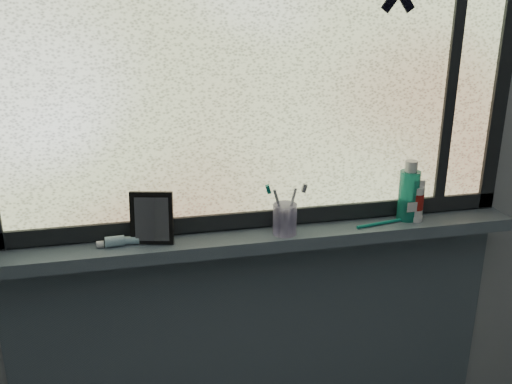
{
  "coord_description": "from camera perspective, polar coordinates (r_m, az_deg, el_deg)",
  "views": [
    {
      "loc": [
        -0.37,
        -0.32,
        1.73
      ],
      "look_at": [
        -0.07,
        1.05,
        1.22
      ],
      "focal_mm": 40.0,
      "sensor_mm": 36.0,
      "label": 1
    }
  ],
  "objects": [
    {
      "name": "frame_right",
      "position": [
        1.98,
        23.61,
        12.51
      ],
      "size": [
        0.05,
        0.03,
        1.1
      ],
      "primitive_type": "cube",
      "color": "black",
      "rests_on": "wall_back"
    },
    {
      "name": "toothbrush_cup",
      "position": [
        1.72,
        2.9,
        -2.72
      ],
      "size": [
        0.08,
        0.08,
        0.09
      ],
      "primitive_type": "cylinder",
      "rotation": [
        0.0,
        0.0,
        -0.14
      ],
      "color": "#AFA2D7",
      "rests_on": "windowsill"
    },
    {
      "name": "frame_bottom",
      "position": [
        1.78,
        0.51,
        -2.57
      ],
      "size": [
        1.6,
        0.03,
        0.05
      ],
      "primitive_type": "cube",
      "color": "black",
      "rests_on": "windowsill"
    },
    {
      "name": "vanity_mirror",
      "position": [
        1.68,
        -10.39,
        -2.58
      ],
      "size": [
        0.14,
        0.09,
        0.16
      ],
      "primitive_type": "cube",
      "rotation": [
        0.0,
        0.0,
        -0.24
      ],
      "color": "black",
      "rests_on": "windowsill"
    },
    {
      "name": "window_pane",
      "position": [
        1.66,
        0.53,
        13.01
      ],
      "size": [
        1.5,
        0.01,
        1.0
      ],
      "primitive_type": "cube",
      "color": "silver",
      "rests_on": "wall_back"
    },
    {
      "name": "frame_mullion",
      "position": [
        1.88,
        19.15,
        12.76
      ],
      "size": [
        0.03,
        0.03,
        1.0
      ],
      "primitive_type": "cube",
      "color": "black",
      "rests_on": "wall_back"
    },
    {
      "name": "cream_tube",
      "position": [
        1.88,
        15.85,
        -0.73
      ],
      "size": [
        0.04,
        0.04,
        0.1
      ],
      "primitive_type": "cylinder",
      "rotation": [
        0.0,
        0.0,
        -0.13
      ],
      "color": "silver",
      "rests_on": "windowsill"
    },
    {
      "name": "sill_apron",
      "position": [
        2.06,
        0.4,
        -16.99
      ],
      "size": [
        1.62,
        0.02,
        0.98
      ],
      "primitive_type": "cube",
      "color": "#4F5D6A",
      "rests_on": "floor"
    },
    {
      "name": "toothbrush_lying",
      "position": [
        1.85,
        12.65,
        -2.94
      ],
      "size": [
        0.24,
        0.06,
        0.02
      ],
      "primitive_type": null,
      "rotation": [
        0.0,
        0.0,
        0.17
      ],
      "color": "#0D7C69",
      "rests_on": "windowsill"
    },
    {
      "name": "wall_back",
      "position": [
        1.74,
        0.33,
        3.88
      ],
      "size": [
        3.0,
        0.01,
        2.5
      ],
      "primitive_type": "cube",
      "color": "#9EA3A8",
      "rests_on": "ground"
    },
    {
      "name": "mouthwash_bottle",
      "position": [
        1.87,
        15.05,
        0.15
      ],
      "size": [
        0.07,
        0.07,
        0.16
      ],
      "primitive_type": "cylinder",
      "rotation": [
        0.0,
        0.0,
        -0.09
      ],
      "color": "teal",
      "rests_on": "windowsill"
    },
    {
      "name": "windowsill",
      "position": [
        1.75,
        0.85,
        -4.66
      ],
      "size": [
        1.62,
        0.14,
        0.04
      ],
      "primitive_type": "cube",
      "color": "#4F5D6A",
      "rests_on": "wall_back"
    },
    {
      "name": "toothpaste_tube",
      "position": [
        1.7,
        -13.33,
        -4.76
      ],
      "size": [
        0.17,
        0.04,
        0.03
      ],
      "primitive_type": null,
      "rotation": [
        0.0,
        0.0,
        -0.01
      ],
      "color": "white",
      "rests_on": "windowsill"
    }
  ]
}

